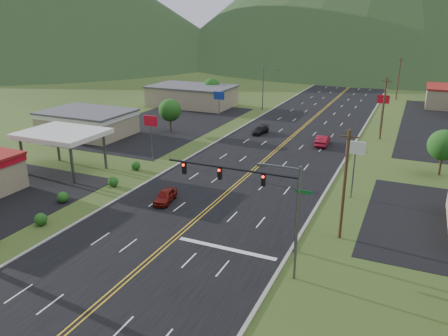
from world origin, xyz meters
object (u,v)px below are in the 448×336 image
at_px(streetlight_east, 293,216).
at_px(car_red_near, 165,196).
at_px(streetlight_west, 264,86).
at_px(traffic_signal, 252,186).
at_px(car_red_far, 323,141).
at_px(car_dark_mid, 260,130).
at_px(gas_canopy, 62,135).

xyz_separation_m(streetlight_east, car_red_near, (-16.18, 8.51, -4.50)).
bearing_deg(streetlight_east, streetlight_west, 110.86).
height_order(traffic_signal, car_red_near, traffic_signal).
bearing_deg(traffic_signal, car_red_near, 158.54).
distance_m(streetlight_west, car_red_far, 28.91).
height_order(streetlight_east, car_red_far, streetlight_east).
xyz_separation_m(streetlight_east, car_dark_mid, (-16.71, 40.22, -4.57)).
relative_size(streetlight_west, car_dark_mid, 2.13).
distance_m(traffic_signal, car_dark_mid, 38.45).
bearing_deg(car_red_far, gas_canopy, 40.20).
distance_m(traffic_signal, gas_canopy, 29.59).
bearing_deg(car_red_near, streetlight_east, -37.64).
height_order(traffic_signal, gas_canopy, traffic_signal).
xyz_separation_m(gas_canopy, car_red_near, (17.00, -3.49, -4.19)).
height_order(traffic_signal, streetlight_east, streetlight_east).
bearing_deg(gas_canopy, streetlight_west, 77.87).
bearing_deg(car_red_far, car_dark_mid, -16.42).
bearing_deg(gas_canopy, car_red_near, -11.60).
bearing_deg(gas_canopy, streetlight_east, -19.88).
height_order(streetlight_west, car_red_far, streetlight_west).
relative_size(streetlight_east, gas_canopy, 0.90).
height_order(streetlight_west, car_red_near, streetlight_west).
relative_size(traffic_signal, gas_canopy, 1.31).
bearing_deg(streetlight_east, traffic_signal, 139.61).
relative_size(traffic_signal, streetlight_east, 1.46).
bearing_deg(streetlight_east, gas_canopy, 160.12).
height_order(car_dark_mid, car_red_far, car_red_far).
xyz_separation_m(streetlight_west, gas_canopy, (-10.32, -48.00, -0.31)).
bearing_deg(streetlight_west, car_red_far, -52.39).
xyz_separation_m(streetlight_west, car_dark_mid, (6.15, -19.78, -4.57)).
bearing_deg(streetlight_west, gas_canopy, -102.13).
relative_size(streetlight_east, car_red_near, 2.26).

